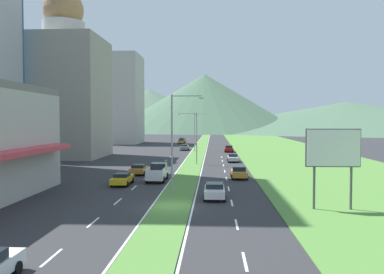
% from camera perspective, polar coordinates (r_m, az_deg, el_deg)
% --- Properties ---
extents(ground_plane, '(600.00, 600.00, 0.00)m').
position_cam_1_polar(ground_plane, '(33.89, -2.86, -10.00)').
color(ground_plane, '#2D2D30').
extents(grass_median, '(3.20, 240.00, 0.06)m').
position_cam_1_polar(grass_median, '(93.26, 0.98, -2.04)').
color(grass_median, '#518438').
rests_on(grass_median, ground_plane).
extents(grass_verge_right, '(24.00, 240.00, 0.06)m').
position_cam_1_polar(grass_verge_right, '(94.76, 13.54, -2.04)').
color(grass_verge_right, '#518438').
rests_on(grass_verge_right, ground_plane).
extents(lane_dash_left_1, '(0.16, 2.80, 0.01)m').
position_cam_1_polar(lane_dash_left_1, '(23.06, -19.66, -16.12)').
color(lane_dash_left_1, silver).
rests_on(lane_dash_left_1, ground_plane).
extents(lane_dash_left_2, '(0.16, 2.80, 0.01)m').
position_cam_1_polar(lane_dash_left_2, '(29.58, -14.12, -11.90)').
color(lane_dash_left_2, silver).
rests_on(lane_dash_left_2, ground_plane).
extents(lane_dash_left_3, '(0.16, 2.80, 0.01)m').
position_cam_1_polar(lane_dash_left_3, '(36.37, -10.70, -9.17)').
color(lane_dash_left_3, silver).
rests_on(lane_dash_left_3, ground_plane).
extents(lane_dash_left_4, '(0.16, 2.80, 0.01)m').
position_cam_1_polar(lane_dash_left_4, '(43.30, -8.40, -7.28)').
color(lane_dash_left_4, silver).
rests_on(lane_dash_left_4, ground_plane).
extents(lane_dash_left_5, '(0.16, 2.80, 0.01)m').
position_cam_1_polar(lane_dash_left_5, '(50.31, -6.75, -5.92)').
color(lane_dash_left_5, silver).
rests_on(lane_dash_left_5, ground_plane).
extents(lane_dash_left_6, '(0.16, 2.80, 0.01)m').
position_cam_1_polar(lane_dash_left_6, '(57.38, -5.51, -4.88)').
color(lane_dash_left_6, silver).
rests_on(lane_dash_left_6, ground_plane).
extents(lane_dash_left_7, '(0.16, 2.80, 0.01)m').
position_cam_1_polar(lane_dash_left_7, '(64.48, -4.54, -4.07)').
color(lane_dash_left_7, silver).
rests_on(lane_dash_left_7, ground_plane).
extents(lane_dash_left_8, '(0.16, 2.80, 0.01)m').
position_cam_1_polar(lane_dash_left_8, '(71.61, -3.77, -3.42)').
color(lane_dash_left_8, silver).
rests_on(lane_dash_left_8, ground_plane).
extents(lane_dash_left_9, '(0.16, 2.80, 0.01)m').
position_cam_1_polar(lane_dash_left_9, '(78.75, -3.14, -2.89)').
color(lane_dash_left_9, silver).
rests_on(lane_dash_left_9, ground_plane).
extents(lane_dash_right_1, '(0.16, 2.80, 0.01)m').
position_cam_1_polar(lane_dash_right_1, '(21.48, 7.66, -17.41)').
color(lane_dash_right_1, silver).
rests_on(lane_dash_right_1, ground_plane).
extents(lane_dash_right_2, '(0.16, 2.80, 0.01)m').
position_cam_1_polar(lane_dash_right_2, '(28.36, 6.48, -12.46)').
color(lane_dash_right_2, silver).
rests_on(lane_dash_right_2, ground_plane).
extents(lane_dash_right_3, '(0.16, 2.80, 0.01)m').
position_cam_1_polar(lane_dash_right_3, '(35.39, 5.78, -9.46)').
color(lane_dash_right_3, silver).
rests_on(lane_dash_right_3, ground_plane).
extents(lane_dash_right_4, '(0.16, 2.80, 0.01)m').
position_cam_1_polar(lane_dash_right_4, '(42.48, 5.33, -7.46)').
color(lane_dash_right_4, silver).
rests_on(lane_dash_right_4, ground_plane).
extents(lane_dash_right_5, '(0.16, 2.80, 0.01)m').
position_cam_1_polar(lane_dash_right_5, '(49.61, 5.00, -6.03)').
color(lane_dash_right_5, silver).
rests_on(lane_dash_right_5, ground_plane).
extents(lane_dash_right_6, '(0.16, 2.80, 0.01)m').
position_cam_1_polar(lane_dash_right_6, '(56.76, 4.76, -4.96)').
color(lane_dash_right_6, silver).
rests_on(lane_dash_right_6, ground_plane).
extents(lane_dash_right_7, '(0.16, 2.80, 0.01)m').
position_cam_1_polar(lane_dash_right_7, '(63.93, 4.58, -4.13)').
color(lane_dash_right_7, silver).
rests_on(lane_dash_right_7, ground_plane).
extents(lane_dash_right_8, '(0.16, 2.80, 0.01)m').
position_cam_1_polar(lane_dash_right_8, '(71.11, 4.43, -3.46)').
color(lane_dash_right_8, silver).
rests_on(lane_dash_right_8, ground_plane).
extents(lane_dash_right_9, '(0.16, 2.80, 0.01)m').
position_cam_1_polar(lane_dash_right_9, '(78.30, 4.31, -2.92)').
color(lane_dash_right_9, silver).
rests_on(lane_dash_right_9, ground_plane).
extents(edge_line_median_left, '(0.16, 240.00, 0.01)m').
position_cam_1_polar(edge_line_median_left, '(93.34, -0.09, -2.06)').
color(edge_line_median_left, silver).
rests_on(edge_line_median_left, ground_plane).
extents(edge_line_median_right, '(0.16, 240.00, 0.01)m').
position_cam_1_polar(edge_line_median_right, '(93.21, 2.06, -2.06)').
color(edge_line_median_right, silver).
rests_on(edge_line_median_right, ground_plane).
extents(domed_building, '(15.16, 15.16, 32.76)m').
position_cam_1_polar(domed_building, '(82.14, -17.97, 6.64)').
color(domed_building, '#9E9384').
rests_on(domed_building, ground_plane).
extents(midrise_colored, '(15.31, 15.31, 28.08)m').
position_cam_1_polar(midrise_colored, '(128.45, -10.88, 5.39)').
color(midrise_colored, '#B7B2A8').
rests_on(midrise_colored, ground_plane).
extents(hill_far_left, '(137.70, 137.70, 30.73)m').
position_cam_1_polar(hill_far_left, '(296.19, -6.24, 3.96)').
color(hill_far_left, '#516B56').
rests_on(hill_far_left, ground_plane).
extents(hill_far_center, '(127.39, 127.39, 37.92)m').
position_cam_1_polar(hill_far_center, '(262.40, 1.85, 4.96)').
color(hill_far_center, '#47664C').
rests_on(hill_far_center, ground_plane).
extents(hill_far_right, '(237.56, 237.56, 20.36)m').
position_cam_1_polar(hill_far_right, '(299.16, 21.44, 2.80)').
color(hill_far_right, '#47664C').
rests_on(hill_far_right, ground_plane).
extents(street_lamp_near, '(3.29, 0.28, 9.83)m').
position_cam_1_polar(street_lamp_near, '(38.63, -2.40, 0.01)').
color(street_lamp_near, '#99999E').
rests_on(street_lamp_near, ground_plane).
extents(street_lamp_mid, '(3.47, 0.51, 8.61)m').
position_cam_1_polar(street_lamp_mid, '(65.10, 0.30, 0.45)').
color(street_lamp_mid, '#99999E').
rests_on(street_lamp_mid, ground_plane).
extents(street_lamp_far, '(3.05, 0.36, 8.97)m').
position_cam_1_polar(street_lamp_far, '(91.60, 0.60, 1.11)').
color(street_lamp_far, '#99999E').
rests_on(street_lamp_far, ground_plane).
extents(billboard_roadside, '(4.41, 0.28, 6.62)m').
position_cam_1_polar(billboard_roadside, '(33.76, 19.78, -1.97)').
color(billboard_roadside, '#4C4C51').
rests_on(billboard_roadside, ground_plane).
extents(car_0, '(2.04, 4.56, 1.53)m').
position_cam_1_polar(car_0, '(131.45, -1.45, -0.42)').
color(car_0, black).
rests_on(car_0, ground_plane).
extents(car_1, '(2.00, 4.22, 1.44)m').
position_cam_1_polar(car_1, '(36.99, 3.28, -7.77)').
color(car_1, silver).
rests_on(car_1, ground_plane).
extents(car_2, '(1.94, 4.63, 1.36)m').
position_cam_1_polar(car_2, '(45.30, -10.06, -5.95)').
color(car_2, yellow).
rests_on(car_2, ground_plane).
extents(car_3, '(1.98, 4.25, 1.52)m').
position_cam_1_polar(car_3, '(91.09, 5.36, -1.69)').
color(car_3, maroon).
rests_on(car_3, ground_plane).
extents(car_4, '(2.04, 4.16, 1.35)m').
position_cam_1_polar(car_4, '(53.65, -7.72, -4.64)').
color(car_4, '#C6842D').
rests_on(car_4, ground_plane).
extents(car_5, '(1.93, 4.41, 1.42)m').
position_cam_1_polar(car_5, '(69.64, 5.94, -3.00)').
color(car_5, '#B2B2B7').
rests_on(car_5, ground_plane).
extents(car_7, '(1.95, 4.40, 1.51)m').
position_cam_1_polar(car_7, '(123.45, -1.54, -0.61)').
color(car_7, '#C6842D').
rests_on(car_7, ground_plane).
extents(car_8, '(2.01, 4.49, 1.47)m').
position_cam_1_polar(car_8, '(96.07, -1.09, -1.47)').
color(car_8, slate).
rests_on(car_8, ground_plane).
extents(car_9, '(2.00, 4.34, 1.49)m').
position_cam_1_polar(car_9, '(50.02, 6.82, -5.10)').
color(car_9, '#C6842D').
rests_on(car_9, ground_plane).
extents(pickup_truck_0, '(2.18, 5.40, 2.00)m').
position_cam_1_polar(pickup_truck_0, '(47.91, -5.02, -5.15)').
color(pickup_truck_0, silver).
rests_on(pickup_truck_0, ground_plane).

